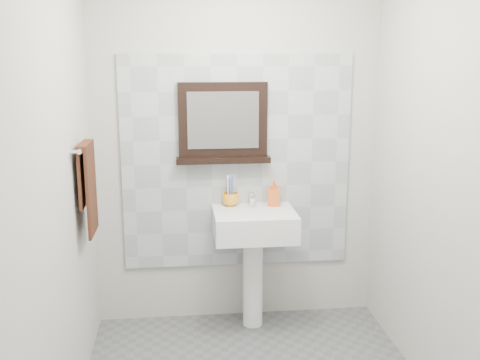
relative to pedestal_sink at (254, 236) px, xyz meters
name	(u,v)px	position (x,y,z in m)	size (l,w,h in m)	color
back_wall	(237,149)	(-0.09, 0.23, 0.57)	(2.00, 0.01, 2.50)	#B8B6AF
front_wall	(308,263)	(-0.09, -1.97, 0.57)	(2.00, 0.01, 2.50)	#B8B6AF
left_wall	(57,190)	(-1.09, -0.87, 0.57)	(0.01, 2.20, 2.50)	#B8B6AF
right_wall	(446,180)	(0.91, -0.87, 0.57)	(0.01, 2.20, 2.50)	#B8B6AF
splashback	(237,163)	(-0.09, 0.21, 0.47)	(1.60, 0.02, 1.50)	#A7B0B5
pedestal_sink	(254,236)	(0.00, 0.00, 0.00)	(0.55, 0.44, 0.96)	white
toothbrush_cup	(230,199)	(-0.15, 0.14, 0.23)	(0.12, 0.12, 0.09)	#F4A31C
toothbrushes	(231,189)	(-0.15, 0.14, 0.31)	(0.05, 0.04, 0.21)	white
soap_dispenser	(274,193)	(0.16, 0.12, 0.28)	(0.08, 0.08, 0.18)	red
framed_mirror	(223,125)	(-0.19, 0.19, 0.75)	(0.65, 0.11, 0.55)	black
towel_bar	(84,146)	(-1.04, -0.33, 0.70)	(0.07, 0.40, 0.03)	silver
hand_towel	(88,181)	(-1.04, -0.33, 0.49)	(0.06, 0.30, 0.55)	#34190E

